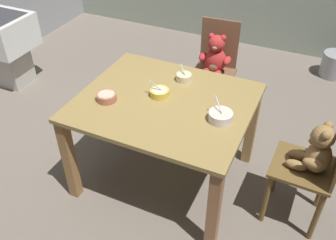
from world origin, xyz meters
TOP-DOWN VIEW (x-y plane):
  - ground_plane at (0.00, 0.00)m, footprint 5.20×5.20m
  - dining_table at (0.00, 0.00)m, footprint 1.15×0.98m
  - teddy_chair_near_right at (1.00, 0.04)m, footprint 0.39×0.37m
  - teddy_chair_far_center at (0.05, 0.91)m, footprint 0.39×0.39m
  - porridge_bowl_white_near_right at (0.40, -0.05)m, footprint 0.15×0.15m
  - porridge_bowl_cream_far_center at (0.02, 0.29)m, footprint 0.11×0.11m
  - porridge_bowl_terracotta_near_left at (-0.35, -0.16)m, footprint 0.13×0.13m
  - porridge_bowl_yellow_center at (-0.06, 0.04)m, footprint 0.14×0.13m
  - sink_basin at (-2.05, 0.59)m, footprint 0.53×0.49m
  - metal_pail at (1.03, 2.15)m, footprint 0.28×0.28m

SIDE VIEW (x-z plane):
  - ground_plane at x=0.00m, z-range -0.04..0.00m
  - metal_pail at x=1.03m, z-range 0.00..0.26m
  - sink_basin at x=-2.05m, z-range 0.11..0.85m
  - teddy_chair_near_right at x=1.00m, z-range 0.09..1.01m
  - teddy_chair_far_center at x=0.05m, z-range 0.10..1.00m
  - dining_table at x=0.00m, z-range 0.24..0.96m
  - porridge_bowl_yellow_center at x=-0.06m, z-range 0.68..0.80m
  - porridge_bowl_terracotta_near_left at x=-0.35m, z-range 0.72..0.77m
  - porridge_bowl_cream_far_center at x=0.02m, z-range 0.69..0.80m
  - porridge_bowl_white_near_right at x=0.40m, z-range 0.68..0.81m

